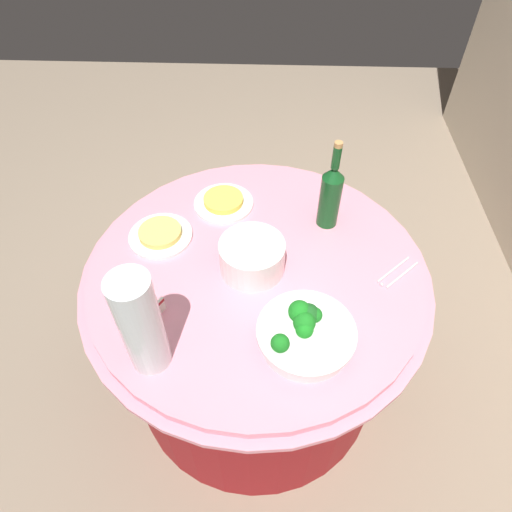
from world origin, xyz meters
name	(u,v)px	position (x,y,z in m)	size (l,w,h in m)	color
ground_plane	(256,373)	(0.00, 0.00, 0.00)	(6.00, 6.00, 0.00)	gray
buffet_table	(256,327)	(0.00, 0.00, 0.38)	(1.16, 1.16, 0.74)	maroon
broccoli_bowl	(305,332)	(0.27, 0.15, 0.78)	(0.28, 0.28, 0.11)	white
plate_stack	(252,257)	(0.01, -0.01, 0.80)	(0.21, 0.21, 0.11)	white
wine_bottle	(331,195)	(-0.22, 0.24, 0.87)	(0.07, 0.07, 0.34)	#11481D
decorative_fruit_vase	(142,329)	(0.35, -0.28, 0.89)	(0.11, 0.11, 0.34)	silver
serving_tongs	(396,273)	(0.01, 0.45, 0.74)	(0.14, 0.15, 0.01)	silver
food_plate_fried_egg	(224,202)	(-0.30, -0.13, 0.75)	(0.22, 0.22, 0.03)	white
food_plate_noodles	(160,234)	(-0.12, -0.34, 0.75)	(0.22, 0.22, 0.03)	white
label_placard_front	(158,307)	(0.20, -0.28, 0.77)	(0.05, 0.03, 0.05)	white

